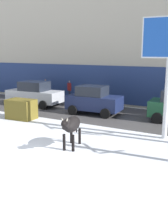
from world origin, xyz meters
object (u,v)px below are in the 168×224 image
pedestrian_near_billboard (70,91)px  dumpster (21,109)px  cow_black (72,125)px  car_navy_hatchback (94,100)px  pedestrian_by_cars (46,89)px  car_silver_sedan (34,94)px

pedestrian_near_billboard → dumpster: bearing=-83.5°
cow_black → car_navy_hatchback: bearing=109.7°
pedestrian_by_cars → dumpster: 7.39m
cow_black → car_navy_hatchback: size_ratio=0.54×
car_silver_sedan → pedestrian_by_cars: size_ratio=2.49×
car_silver_sedan → car_navy_hatchback: car_navy_hatchback is taller
car_navy_hatchback → pedestrian_by_cars: (-6.43, 3.29, -0.05)m
car_silver_sedan → car_navy_hatchback: 5.24m
car_navy_hatchback → dumpster: 4.67m
car_navy_hatchback → pedestrian_by_cars: bearing=152.9°
pedestrian_near_billboard → pedestrian_by_cars: (-2.46, 0.00, 0.00)m
car_navy_hatchback → dumpster: (-3.22, -3.36, -0.33)m
pedestrian_by_cars → dumpster: size_ratio=1.02×
car_silver_sedan → dumpster: bearing=-61.1°
pedestrian_by_cars → pedestrian_near_billboard: bearing=0.0°
car_silver_sedan → pedestrian_by_cars: bearing=111.8°
pedestrian_near_billboard → car_silver_sedan: bearing=-113.0°
pedestrian_near_billboard → dumpster: pedestrian_near_billboard is taller
cow_black → pedestrian_by_cars: 12.81m
cow_black → dumpster: 6.12m
car_silver_sedan → dumpster: car_silver_sedan is taller
car_navy_hatchback → dumpster: bearing=-133.7°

